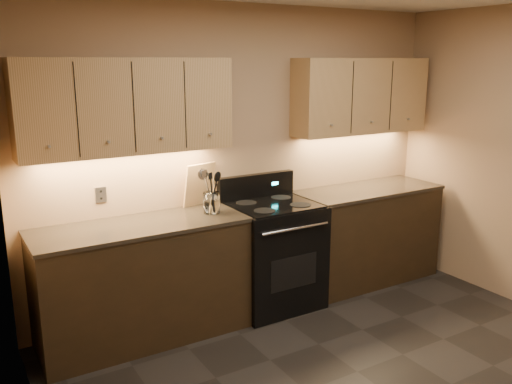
{
  "coord_description": "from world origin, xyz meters",
  "views": [
    {
      "loc": [
        -2.36,
        -2.1,
        2.13
      ],
      "look_at": [
        -0.23,
        1.45,
        1.12
      ],
      "focal_mm": 38.0,
      "sensor_mm": 36.0,
      "label": 1
    }
  ],
  "objects": [
    {
      "name": "utensil_crock",
      "position": [
        -0.49,
        1.7,
        1.01
      ],
      "size": [
        0.17,
        0.17,
        0.17
      ],
      "color": "white",
      "rests_on": "counter_left"
    },
    {
      "name": "upper_cab_right",
      "position": [
        1.18,
        1.85,
        1.8
      ],
      "size": [
        1.44,
        0.3,
        0.7
      ],
      "primitive_type": "cube",
      "color": "tan",
      "rests_on": "wall_back"
    },
    {
      "name": "wall_left",
      "position": [
        -2.0,
        0.0,
        1.3
      ],
      "size": [
        0.04,
        4.0,
        2.6
      ],
      "primitive_type": "cube",
      "color": "#A07C5E",
      "rests_on": "ground"
    },
    {
      "name": "wooden_spoon",
      "position": [
        -0.52,
        1.68,
        1.09
      ],
      "size": [
        0.15,
        0.11,
        0.29
      ],
      "primitive_type": null,
      "rotation": [
        -0.05,
        0.31,
        0.27
      ],
      "color": "tan",
      "rests_on": "utensil_crock"
    },
    {
      "name": "counter_right",
      "position": [
        1.18,
        1.7,
        0.47
      ],
      "size": [
        1.46,
        0.62,
        0.93
      ],
      "color": "black",
      "rests_on": "ground"
    },
    {
      "name": "upper_cab_left",
      "position": [
        -1.1,
        1.85,
        1.8
      ],
      "size": [
        1.6,
        0.3,
        0.7
      ],
      "primitive_type": "cube",
      "color": "tan",
      "rests_on": "wall_back"
    },
    {
      "name": "steel_spatula",
      "position": [
        -0.48,
        1.71,
        1.12
      ],
      "size": [
        0.17,
        0.1,
        0.37
      ],
      "primitive_type": null,
      "rotation": [
        0.01,
        -0.22,
        -0.14
      ],
      "color": "silver",
      "rests_on": "utensil_crock"
    },
    {
      "name": "outlet_plate",
      "position": [
        -1.3,
        1.99,
        1.12
      ],
      "size": [
        0.08,
        0.01,
        0.12
      ],
      "primitive_type": "cube",
      "color": "#B2B5BA",
      "rests_on": "wall_back"
    },
    {
      "name": "black_turner",
      "position": [
        -0.49,
        1.68,
        1.11
      ],
      "size": [
        0.13,
        0.12,
        0.34
      ],
      "primitive_type": null,
      "rotation": [
        -0.06,
        -0.05,
        0.4
      ],
      "color": "black",
      "rests_on": "utensil_crock"
    },
    {
      "name": "black_spoon",
      "position": [
        -0.51,
        1.71,
        1.12
      ],
      "size": [
        0.09,
        0.15,
        0.35
      ],
      "primitive_type": null,
      "rotation": [
        0.28,
        0.1,
        -0.01
      ],
      "color": "black",
      "rests_on": "utensil_crock"
    },
    {
      "name": "counter_left",
      "position": [
        -1.1,
        1.7,
        0.47
      ],
      "size": [
        1.62,
        0.62,
        0.93
      ],
      "color": "black",
      "rests_on": "ground"
    },
    {
      "name": "steel_skimmer",
      "position": [
        -0.48,
        1.7,
        1.11
      ],
      "size": [
        0.17,
        0.13,
        0.36
      ],
      "primitive_type": null,
      "rotation": [
        -0.11,
        -0.25,
        0.04
      ],
      "color": "silver",
      "rests_on": "utensil_crock"
    },
    {
      "name": "cutting_board",
      "position": [
        -0.48,
        1.95,
        1.11
      ],
      "size": [
        0.31,
        0.16,
        0.37
      ],
      "primitive_type": "cube",
      "rotation": [
        0.2,
        0.0,
        0.23
      ],
      "color": "tan",
      "rests_on": "counter_left"
    },
    {
      "name": "stove",
      "position": [
        0.08,
        1.68,
        0.48
      ],
      "size": [
        0.76,
        0.68,
        1.14
      ],
      "color": "black",
      "rests_on": "ground"
    },
    {
      "name": "wall_back",
      "position": [
        0.0,
        2.0,
        1.3
      ],
      "size": [
        4.0,
        0.04,
        2.6
      ],
      "primitive_type": "cube",
      "color": "#A07C5E",
      "rests_on": "ground"
    }
  ]
}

